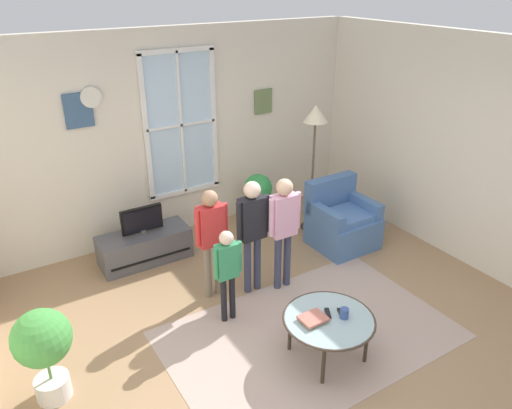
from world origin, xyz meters
TOP-DOWN VIEW (x-y plane):
  - ground_plane at (0.00, 0.00)m, footprint 5.87×5.89m
  - back_wall at (0.00, 2.70)m, footprint 5.27×0.17m
  - side_wall_right at (2.69, 0.00)m, footprint 0.12×5.29m
  - area_rug at (0.15, -0.10)m, footprint 2.82×1.82m
  - tv_stand at (-0.74, 2.11)m, footprint 1.11×0.47m
  - television at (-0.74, 2.11)m, footprint 0.51×0.08m
  - armchair at (1.61, 1.14)m, footprint 0.76×0.74m
  - coffee_table at (0.11, -0.42)m, footprint 0.86×0.86m
  - book_stack at (-0.03, -0.37)m, footprint 0.24×0.19m
  - cup at (0.24, -0.48)m, footprint 0.08×0.08m
  - remote_near_books at (0.25, -0.43)m, footprint 0.09×0.14m
  - remote_near_cup at (0.14, -0.37)m, footprint 0.10×0.14m
  - person_pink_shirt at (0.40, 0.74)m, footprint 0.40×0.18m
  - person_green_shirt at (-0.41, 0.54)m, footprint 0.31×0.14m
  - person_red_shirt at (-0.34, 1.01)m, footprint 0.39×0.17m
  - person_black_shirt at (0.08, 0.86)m, footprint 0.40×0.18m
  - potted_plant_by_window at (0.97, 2.16)m, footprint 0.39×0.39m
  - potted_plant_corner at (-2.18, 0.42)m, footprint 0.48×0.48m
  - floor_lamp at (1.56, 1.72)m, footprint 0.32×0.32m

SIDE VIEW (x-z plane):
  - ground_plane at x=0.00m, z-range -0.02..0.00m
  - area_rug at x=0.15m, z-range 0.00..0.01m
  - tv_stand at x=-0.74m, z-range 0.00..0.39m
  - armchair at x=1.61m, z-range -0.11..0.76m
  - coffee_table at x=0.11m, z-range 0.19..0.63m
  - remote_near_books at x=0.25m, z-range 0.43..0.46m
  - remote_near_cup at x=0.14m, z-range 0.43..0.46m
  - book_stack at x=-0.03m, z-range 0.44..0.48m
  - potted_plant_by_window at x=0.97m, z-range 0.07..0.85m
  - cup at x=0.24m, z-range 0.43..0.53m
  - potted_plant_corner at x=-2.18m, z-range 0.13..1.00m
  - television at x=-0.74m, z-range 0.40..0.75m
  - person_green_shirt at x=-0.41m, z-range 0.13..1.17m
  - person_red_shirt at x=-0.34m, z-range 0.16..1.44m
  - person_black_shirt at x=0.08m, z-range 0.17..1.51m
  - person_pink_shirt at x=0.40m, z-range 0.17..1.51m
  - side_wall_right at x=2.69m, z-range 0.00..2.72m
  - back_wall at x=0.00m, z-range 0.01..2.72m
  - floor_lamp at x=1.56m, z-range 0.60..2.36m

